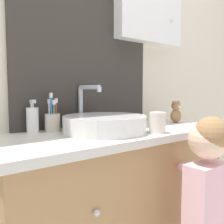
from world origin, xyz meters
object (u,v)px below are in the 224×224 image
(soap_dispenser, at_px, (33,120))
(drinking_cup, at_px, (157,123))
(sink_basin, at_px, (104,123))
(teddy_bear, at_px, (176,112))
(child_figure, at_px, (205,207))
(toothbrush_holder, at_px, (53,121))

(soap_dispenser, distance_m, drinking_cup, 0.59)
(soap_dispenser, xyz_separation_m, drinking_cup, (0.47, -0.36, -0.01))
(sink_basin, xyz_separation_m, soap_dispenser, (-0.28, 0.19, 0.02))
(sink_basin, height_order, drinking_cup, sink_basin)
(soap_dispenser, bearing_deg, teddy_bear, -11.62)
(sink_basin, bearing_deg, teddy_bear, 1.76)
(sink_basin, relative_size, soap_dispenser, 2.89)
(sink_basin, bearing_deg, drinking_cup, -43.05)
(drinking_cup, bearing_deg, soap_dispenser, 141.99)
(child_figure, distance_m, drinking_cup, 0.41)
(soap_dispenser, relative_size, child_figure, 0.16)
(teddy_bear, xyz_separation_m, drinking_cup, (-0.38, -0.19, -0.02))
(sink_basin, xyz_separation_m, drinking_cup, (0.19, -0.17, 0.01))
(sink_basin, relative_size, toothbrush_holder, 2.40)
(soap_dispenser, height_order, teddy_bear, soap_dispenser)
(sink_basin, bearing_deg, toothbrush_holder, 138.67)
(teddy_bear, bearing_deg, toothbrush_holder, 168.75)
(teddy_bear, bearing_deg, sink_basin, -178.24)
(teddy_bear, height_order, drinking_cup, teddy_bear)
(sink_basin, distance_m, soap_dispenser, 0.34)
(toothbrush_holder, relative_size, drinking_cup, 1.92)
(soap_dispenser, xyz_separation_m, child_figure, (0.50, -0.60, -0.35))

